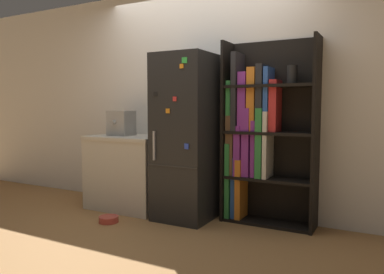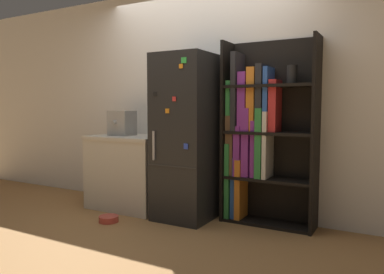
{
  "view_description": "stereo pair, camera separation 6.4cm",
  "coord_description": "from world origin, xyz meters",
  "views": [
    {
      "loc": [
        1.95,
        -3.41,
        1.21
      ],
      "look_at": [
        0.03,
        0.15,
        0.88
      ],
      "focal_mm": 35.0,
      "sensor_mm": 36.0,
      "label": 1
    },
    {
      "loc": [
        2.01,
        -3.38,
        1.21
      ],
      "look_at": [
        0.03,
        0.15,
        0.88
      ],
      "focal_mm": 35.0,
      "sensor_mm": 36.0,
      "label": 2
    }
  ],
  "objects": [
    {
      "name": "refrigerator",
      "position": [
        -0.0,
        0.11,
        0.88
      ],
      "size": [
        0.58,
        0.7,
        1.76
      ],
      "color": "black",
      "rests_on": "ground_plane"
    },
    {
      "name": "pet_bowl",
      "position": [
        -0.64,
        -0.45,
        0.04
      ],
      "size": [
        0.21,
        0.21,
        0.06
      ],
      "color": "#D84C3F",
      "rests_on": "ground_plane"
    },
    {
      "name": "bookshelf",
      "position": [
        0.72,
        0.32,
        0.92
      ],
      "size": [
        0.95,
        0.32,
        1.89
      ],
      "color": "black",
      "rests_on": "ground_plane"
    },
    {
      "name": "wall_back",
      "position": [
        0.0,
        0.47,
        1.3
      ],
      "size": [
        8.0,
        0.05,
        2.6
      ],
      "color": "white",
      "rests_on": "ground_plane"
    },
    {
      "name": "ground_plane",
      "position": [
        0.0,
        0.0,
        0.0
      ],
      "size": [
        16.0,
        16.0,
        0.0
      ],
      "primitive_type": "plane",
      "color": "#A87542"
    },
    {
      "name": "kitchen_counter",
      "position": [
        -0.8,
        0.13,
        0.43
      ],
      "size": [
        0.93,
        0.66,
        0.87
      ],
      "color": "beige",
      "rests_on": "ground_plane"
    },
    {
      "name": "espresso_machine",
      "position": [
        -0.92,
        0.12,
        1.01
      ],
      "size": [
        0.27,
        0.29,
        0.3
      ],
      "color": "#A5A39E",
      "rests_on": "kitchen_counter"
    }
  ]
}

